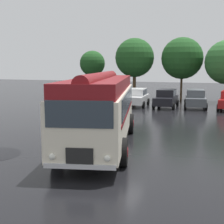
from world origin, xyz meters
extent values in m
plane|color=black|center=(0.00, 0.00, 0.00)|extent=(120.00, 120.00, 0.00)
cube|color=silver|center=(-0.69, -0.06, 1.60)|extent=(4.90, 10.31, 2.10)
cube|color=maroon|center=(-0.69, -0.06, 2.93)|extent=(4.66, 10.06, 0.56)
cylinder|color=maroon|center=(-0.69, -0.06, 3.19)|extent=(2.94, 9.35, 0.60)
cube|color=#2D3842|center=(0.46, 0.54, 2.17)|extent=(2.02, 7.76, 0.84)
cube|color=#2D3842|center=(-1.99, -0.09, 2.17)|extent=(2.02, 7.76, 0.84)
cube|color=maroon|center=(0.49, 0.44, 1.63)|extent=(2.06, 7.95, 0.12)
cube|color=maroon|center=(-1.96, -0.18, 1.63)|extent=(2.06, 7.95, 0.12)
cube|color=#2D3842|center=(0.56, -4.92, 2.27)|extent=(2.14, 0.58, 0.88)
cube|color=black|center=(0.56, -4.93, 0.90)|extent=(0.89, 0.28, 0.56)
cube|color=silver|center=(0.56, -4.95, 0.57)|extent=(2.33, 0.69, 0.16)
sphere|color=white|center=(1.43, -4.71, 0.87)|extent=(0.22, 0.22, 0.22)
sphere|color=white|center=(-0.31, -5.16, 0.87)|extent=(0.22, 0.22, 0.22)
cylinder|color=black|center=(1.34, -2.74, 0.55)|extent=(0.54, 1.14, 1.10)
cylinder|color=maroon|center=(1.34, -2.74, 0.55)|extent=(0.41, 0.45, 0.39)
cylinder|color=black|center=(-1.18, -3.39, 0.55)|extent=(0.54, 1.14, 1.10)
cylinder|color=maroon|center=(-1.18, -3.39, 0.55)|extent=(0.41, 0.45, 0.39)
cylinder|color=black|center=(-0.15, 3.07, 0.55)|extent=(0.54, 1.14, 1.10)
cylinder|color=maroon|center=(-0.15, 3.07, 0.55)|extent=(0.41, 0.45, 0.39)
cylinder|color=black|center=(-2.67, 2.42, 0.55)|extent=(0.54, 1.14, 1.10)
cylinder|color=maroon|center=(-2.67, 2.42, 0.55)|extent=(0.41, 0.45, 0.39)
cube|color=silver|center=(-3.12, 14.77, 0.67)|extent=(2.03, 4.32, 0.70)
cube|color=silver|center=(-3.13, 14.92, 1.34)|extent=(1.66, 2.30, 0.64)
cube|color=#2D3842|center=(-2.38, 14.98, 1.34)|extent=(0.18, 1.93, 0.50)
cube|color=#2D3842|center=(-3.89, 14.86, 1.34)|extent=(0.18, 1.93, 0.50)
cylinder|color=black|center=(-2.14, 13.54, 0.32)|extent=(0.25, 0.65, 0.64)
cylinder|color=black|center=(-3.90, 13.40, 0.32)|extent=(0.25, 0.65, 0.64)
cylinder|color=black|center=(-2.35, 16.14, 0.32)|extent=(0.25, 0.65, 0.64)
cylinder|color=black|center=(-4.10, 16.00, 0.32)|extent=(0.25, 0.65, 0.64)
cube|color=black|center=(-0.32, 14.72, 0.67)|extent=(1.78, 4.23, 0.70)
cube|color=black|center=(-0.32, 14.87, 1.34)|extent=(1.54, 2.21, 0.64)
cube|color=#2D3842|center=(0.43, 14.88, 1.34)|extent=(0.06, 1.93, 0.50)
cube|color=#2D3842|center=(-1.08, 14.85, 1.34)|extent=(0.06, 1.93, 0.50)
cylinder|color=black|center=(0.58, 13.43, 0.32)|extent=(0.21, 0.64, 0.64)
cylinder|color=black|center=(-1.17, 13.40, 0.32)|extent=(0.21, 0.64, 0.64)
cylinder|color=black|center=(0.53, 16.04, 0.32)|extent=(0.21, 0.64, 0.64)
cylinder|color=black|center=(-1.23, 16.00, 0.32)|extent=(0.21, 0.64, 0.64)
cube|color=#4C5156|center=(2.22, 15.38, 0.67)|extent=(2.24, 4.39, 0.70)
cube|color=#4C5156|center=(2.20, 15.53, 1.34)|extent=(1.77, 2.36, 0.64)
cube|color=#2D3842|center=(2.95, 15.63, 1.34)|extent=(0.28, 1.92, 0.50)
cube|color=#2D3842|center=(1.45, 15.43, 1.34)|extent=(0.28, 1.92, 0.50)
cylinder|color=black|center=(3.27, 14.20, 0.32)|extent=(0.28, 0.66, 0.64)
cylinder|color=black|center=(1.52, 13.97, 0.32)|extent=(0.28, 0.66, 0.64)
cylinder|color=black|center=(2.92, 16.78, 0.32)|extent=(0.28, 0.66, 0.64)
cylinder|color=black|center=(1.18, 16.55, 0.32)|extent=(0.28, 0.66, 0.64)
cube|color=#2D3842|center=(4.49, 15.25, 1.34)|extent=(0.17, 1.93, 0.50)
cylinder|color=black|center=(4.25, 13.81, 0.32)|extent=(0.25, 0.65, 0.64)
cylinder|color=black|center=(4.45, 16.41, 0.32)|extent=(0.25, 0.65, 0.64)
cylinder|color=#4C3823|center=(-10.99, 22.20, 1.46)|extent=(0.39, 0.39, 2.93)
sphere|color=#1E4C1E|center=(-10.99, 22.20, 4.10)|extent=(3.13, 3.13, 3.13)
sphere|color=#1E4C1E|center=(-10.88, 22.02, 3.81)|extent=(1.79, 1.79, 1.79)
cylinder|color=#4C3823|center=(-5.24, 21.16, 1.53)|extent=(0.38, 0.38, 3.06)
sphere|color=#1E4C1E|center=(-5.24, 21.16, 4.72)|extent=(4.44, 4.44, 4.44)
sphere|color=#1E4C1E|center=(-4.90, 21.55, 5.05)|extent=(2.74, 2.74, 2.74)
cylinder|color=#4C3823|center=(-0.01, 22.16, 1.45)|extent=(0.24, 0.24, 2.90)
sphere|color=#1E4C1E|center=(-0.01, 22.16, 4.64)|extent=(4.63, 4.63, 4.63)
sphere|color=#1E4C1E|center=(-0.24, 21.92, 4.60)|extent=(3.30, 3.30, 3.30)
sphere|color=#2D662D|center=(4.23, 20.65, 4.04)|extent=(3.02, 3.02, 3.02)
camera|label=1|loc=(4.91, -13.64, 3.78)|focal=50.00mm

